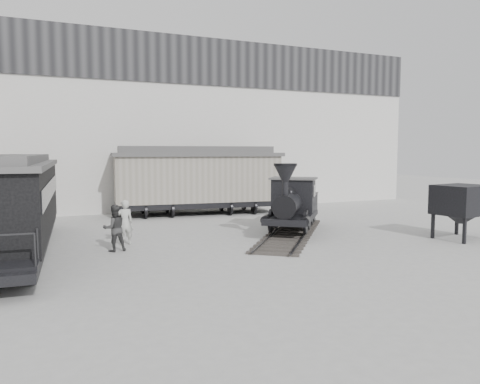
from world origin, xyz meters
name	(u,v)px	position (x,y,z in m)	size (l,w,h in m)	color
ground	(300,252)	(0.00, 0.00, 0.00)	(90.00, 90.00, 0.00)	#9E9E9B
north_wall	(184,124)	(0.00, 14.98, 5.55)	(34.00, 2.51, 11.00)	silver
locomotive	(292,207)	(1.81, 3.77, 1.18)	(7.11, 8.31, 3.19)	#292422
boxcar	(198,179)	(-0.21, 11.58, 2.14)	(10.24, 4.22, 4.07)	black
passenger_coach	(14,203)	(-9.86, 4.33, 1.86)	(3.54, 12.73, 3.37)	black
visitor_a	(125,223)	(-5.85, 3.93, 0.91)	(0.67, 0.44, 1.83)	silver
visitor_b	(114,228)	(-6.41, 2.85, 0.88)	(0.86, 0.67, 1.77)	#373737
coal_hopper	(461,204)	(7.66, -0.53, 1.52)	(2.39, 2.07, 2.34)	black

